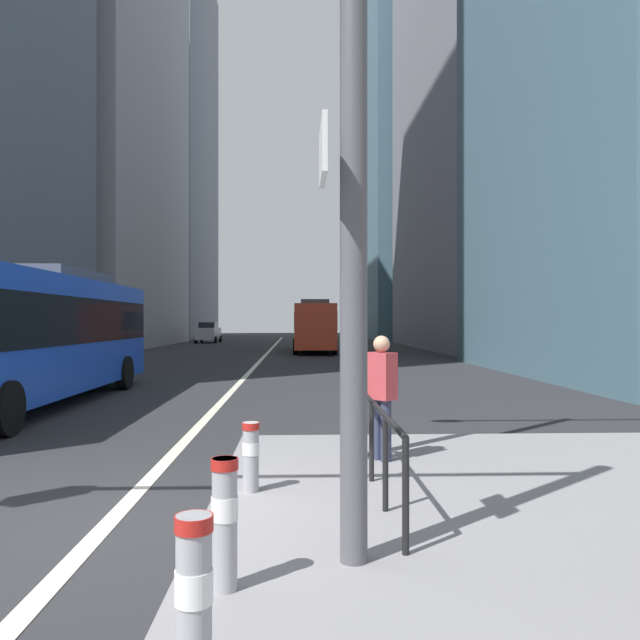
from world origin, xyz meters
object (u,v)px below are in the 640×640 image
at_px(street_lamp_post, 357,91).
at_px(pedestrian_walking, 382,391).
at_px(bollard_left, 194,599).
at_px(bollard_right, 225,517).
at_px(car_receding_far, 320,332).
at_px(traffic_signal_gantry, 68,54).
at_px(bollard_back, 251,453).
at_px(city_bus_red_receding, 314,324).
at_px(car_oncoming_mid, 208,332).
at_px(car_receding_near, 311,333).
at_px(city_bus_blue_oncoming, 30,330).

bearing_deg(street_lamp_post, pedestrian_walking, -33.80).
height_order(bollard_left, bollard_right, bollard_left).
relative_size(car_receding_far, street_lamp_post, 0.55).
bearing_deg(bollard_right, bollard_left, -90.07).
relative_size(traffic_signal_gantry, bollard_back, 8.59).
height_order(city_bus_red_receding, car_oncoming_mid, city_bus_red_receding).
relative_size(car_receding_far, bollard_right, 4.74).
bearing_deg(bollard_left, bollard_right, 89.93).
height_order(car_receding_near, street_lamp_post, street_lamp_post).
distance_m(city_bus_red_receding, car_receding_near, 14.22).
distance_m(city_bus_blue_oncoming, pedestrian_walking, 9.97).
distance_m(traffic_signal_gantry, bollard_left, 4.08).
bearing_deg(bollard_back, city_bus_blue_oncoming, 126.44).
bearing_deg(car_receding_near, car_receding_far, 75.63).
xyz_separation_m(bollard_back, pedestrian_walking, (1.67, 1.46, 0.52)).
xyz_separation_m(city_bus_blue_oncoming, street_lamp_post, (7.22, -6.27, 3.45)).
xyz_separation_m(city_bus_red_receding, bollard_right, (-1.63, -36.51, -1.17)).
bearing_deg(city_bus_blue_oncoming, traffic_signal_gantry, -65.23).
height_order(city_bus_red_receding, car_receding_near, city_bus_red_receding).
relative_size(city_bus_blue_oncoming, car_receding_near, 2.78).
xyz_separation_m(car_receding_near, bollard_left, (-1.74, -51.98, -0.32)).
relative_size(car_receding_far, bollard_back, 5.74).
relative_size(car_receding_near, traffic_signal_gantry, 0.63).
distance_m(traffic_signal_gantry, bollard_right, 3.72).
bearing_deg(bollard_back, street_lamp_post, 51.02).
distance_m(car_receding_far, traffic_signal_gantry, 54.30).
relative_size(car_receding_near, pedestrian_walking, 2.46).
distance_m(bollard_right, pedestrian_walking, 4.31).
distance_m(car_receding_near, bollard_back, 48.24).
xyz_separation_m(city_bus_red_receding, pedestrian_walking, (0.04, -32.56, -0.74)).
relative_size(city_bus_blue_oncoming, city_bus_red_receding, 1.04).
height_order(city_bus_red_receding, street_lamp_post, street_lamp_post).
xyz_separation_m(bollard_right, bollard_back, (-0.01, 2.50, -0.09)).
xyz_separation_m(street_lamp_post, bollard_right, (-1.35, -4.17, -4.62)).
relative_size(city_bus_red_receding, bollard_right, 12.02).
relative_size(city_bus_red_receding, bollard_left, 11.99).
distance_m(car_receding_far, street_lamp_post, 50.55).
bearing_deg(traffic_signal_gantry, bollard_left, -53.96).
distance_m(car_oncoming_mid, traffic_signal_gantry, 53.89).
bearing_deg(bollard_left, street_lamp_post, 76.07).
xyz_separation_m(car_receding_far, bollard_right, (-2.72, -54.52, -0.32)).
distance_m(city_bus_red_receding, bollard_right, 36.57).
bearing_deg(city_bus_red_receding, car_receding_far, 86.53).
bearing_deg(car_receding_far, car_oncoming_mid, -176.36).
relative_size(city_bus_red_receding, street_lamp_post, 1.40).
relative_size(traffic_signal_gantry, bollard_right, 7.11).
bearing_deg(street_lamp_post, city_bus_blue_oncoming, 139.03).
bearing_deg(car_receding_far, city_bus_red_receding, -93.47).
height_order(city_bus_red_receding, bollard_back, city_bus_red_receding).
bearing_deg(pedestrian_walking, car_oncoming_mid, 100.89).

